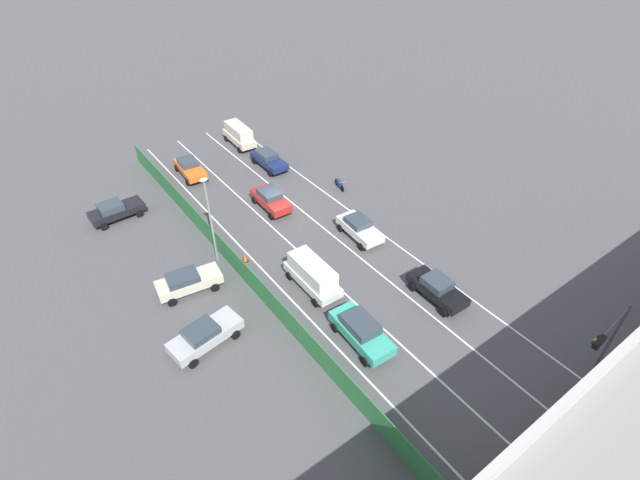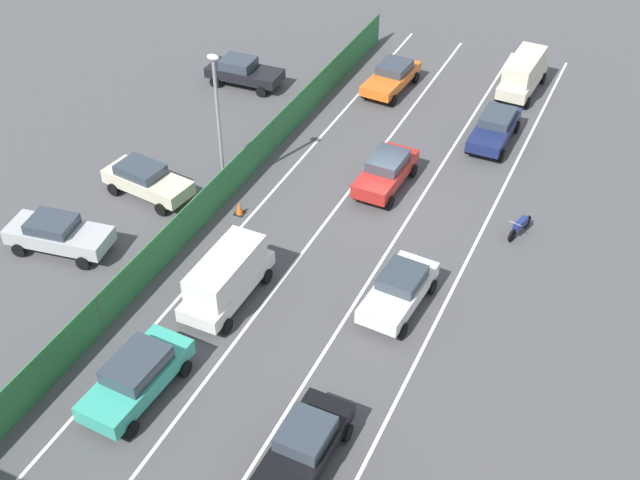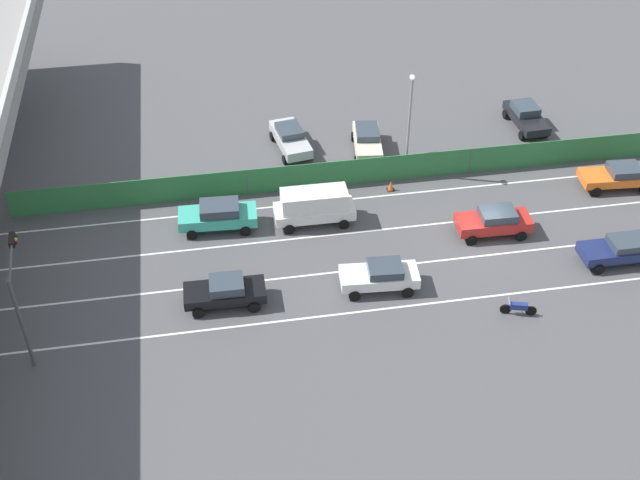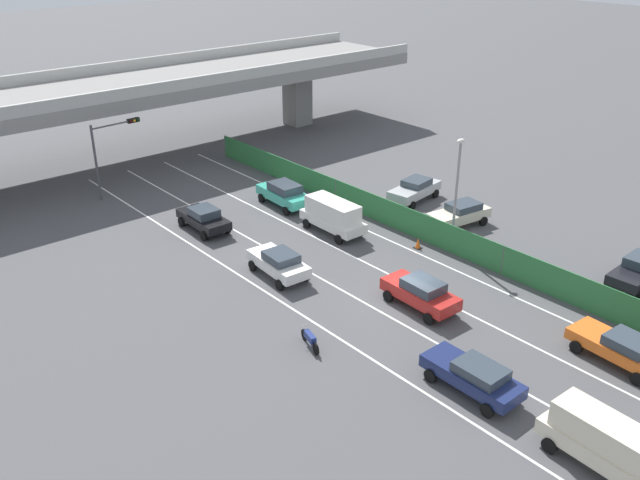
% 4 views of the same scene
% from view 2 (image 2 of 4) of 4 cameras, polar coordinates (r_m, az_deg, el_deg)
% --- Properties ---
extents(ground_plane, '(300.00, 300.00, 0.00)m').
position_cam_2_polar(ground_plane, '(39.97, 4.50, 3.11)').
color(ground_plane, '#4C4C4F').
extents(lane_line_left_edge, '(0.14, 48.07, 0.01)m').
position_cam_2_polar(lane_line_left_edge, '(34.32, 8.76, -4.30)').
color(lane_line_left_edge, silver).
rests_on(lane_line_left_edge, ground).
extents(lane_line_mid_left, '(0.14, 48.07, 0.01)m').
position_cam_2_polar(lane_line_mid_left, '(35.05, 3.49, -2.75)').
color(lane_line_mid_left, silver).
rests_on(lane_line_mid_left, ground).
extents(lane_line_mid_right, '(0.14, 48.07, 0.01)m').
position_cam_2_polar(lane_line_mid_right, '(36.09, -1.50, -1.26)').
color(lane_line_mid_right, silver).
rests_on(lane_line_mid_right, ground).
extents(lane_line_right_edge, '(0.14, 48.07, 0.01)m').
position_cam_2_polar(lane_line_right_edge, '(37.40, -6.18, 0.15)').
color(lane_line_right_edge, silver).
rests_on(lane_line_right_edge, ground).
extents(green_fence, '(0.10, 44.17, 1.86)m').
position_cam_2_polar(green_fence, '(37.58, -8.46, 1.92)').
color(green_fence, '#2D753D').
rests_on(green_fence, ground).
extents(car_sedan_black, '(2.08, 4.43, 1.60)m').
position_cam_2_polar(car_sedan_black, '(27.99, -1.09, -14.03)').
color(car_sedan_black, black).
rests_on(car_sedan_black, ground).
extents(car_van_cream, '(2.10, 4.90, 2.22)m').
position_cam_2_polar(car_van_cream, '(49.57, 13.97, 11.25)').
color(car_van_cream, beige).
rests_on(car_van_cream, ground).
extents(car_hatchback_white, '(2.26, 4.43, 1.59)m').
position_cam_2_polar(car_hatchback_white, '(33.35, 5.53, -3.44)').
color(car_hatchback_white, silver).
rests_on(car_hatchback_white, ground).
extents(car_taxi_orange, '(2.32, 4.76, 1.53)m').
position_cam_2_polar(car_taxi_orange, '(48.81, 5.02, 11.30)').
color(car_taxi_orange, orange).
rests_on(car_taxi_orange, ground).
extents(car_sedan_red, '(2.10, 4.48, 1.69)m').
position_cam_2_polar(car_sedan_red, '(40.07, 4.63, 4.84)').
color(car_sedan_red, red).
rests_on(car_sedan_red, ground).
extents(car_sedan_navy, '(1.99, 4.63, 1.53)m').
position_cam_2_polar(car_sedan_navy, '(44.52, 12.07, 7.70)').
color(car_sedan_navy, navy).
rests_on(car_sedan_navy, ground).
extents(car_taxi_teal, '(2.27, 4.77, 1.75)m').
position_cam_2_polar(car_taxi_teal, '(30.52, -12.64, -9.20)').
color(car_taxi_teal, teal).
rests_on(car_taxi_teal, ground).
extents(car_van_white, '(2.09, 4.89, 2.25)m').
position_cam_2_polar(car_van_white, '(33.43, -6.52, -2.52)').
color(car_van_white, silver).
rests_on(car_van_white, ground).
extents(motorcycle, '(0.75, 1.91, 0.93)m').
position_cam_2_polar(motorcycle, '(38.24, 13.75, 0.97)').
color(motorcycle, black).
rests_on(motorcycle, ground).
extents(parked_sedan_dark, '(4.51, 2.19, 1.61)m').
position_cam_2_polar(parked_sedan_dark, '(49.33, -5.37, 11.62)').
color(parked_sedan_dark, black).
rests_on(parked_sedan_dark, ground).
extents(parked_sedan_cream, '(4.65, 2.43, 1.62)m').
position_cam_2_polar(parked_sedan_cream, '(40.22, -11.99, 4.14)').
color(parked_sedan_cream, beige).
rests_on(parked_sedan_cream, ground).
extents(parked_wagon_silver, '(4.85, 2.57, 1.63)m').
position_cam_2_polar(parked_wagon_silver, '(37.78, -17.77, 0.44)').
color(parked_wagon_silver, '#B2B5B7').
rests_on(parked_wagon_silver, ground).
extents(street_lamp, '(0.60, 0.36, 7.22)m').
position_cam_2_polar(street_lamp, '(38.15, -7.13, 8.85)').
color(street_lamp, gray).
rests_on(street_lamp, ground).
extents(traffic_cone, '(0.47, 0.47, 0.70)m').
position_cam_2_polar(traffic_cone, '(38.63, -5.64, 2.22)').
color(traffic_cone, orange).
rests_on(traffic_cone, ground).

